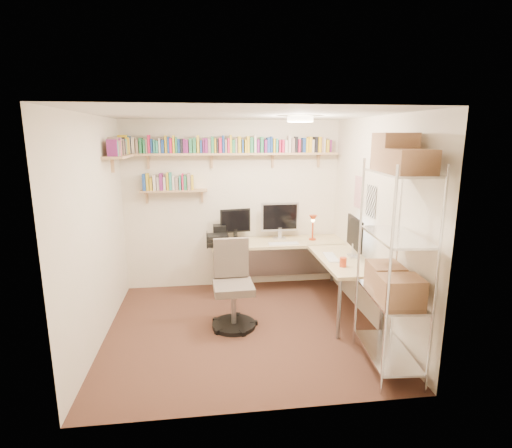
{
  "coord_description": "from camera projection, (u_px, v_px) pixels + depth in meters",
  "views": [
    {
      "loc": [
        -0.4,
        -4.42,
        2.28
      ],
      "look_at": [
        0.23,
        0.55,
        1.16
      ],
      "focal_mm": 28.0,
      "sensor_mm": 36.0,
      "label": 1
    }
  ],
  "objects": [
    {
      "name": "office_chair",
      "position": [
        233.0,
        291.0,
        4.82
      ],
      "size": [
        0.56,
        0.57,
        1.06
      ],
      "rotation": [
        0.0,
        0.0,
        0.04
      ],
      "color": "black",
      "rests_on": "ground"
    },
    {
      "name": "room_shell",
      "position": [
        242.0,
        202.0,
        4.49
      ],
      "size": [
        3.24,
        3.04,
        2.52
      ],
      "color": "beige",
      "rests_on": "ground"
    },
    {
      "name": "wire_rack",
      "position": [
        396.0,
        227.0,
        3.74
      ],
      "size": [
        0.51,
        0.92,
        2.3
      ],
      "rotation": [
        0.0,
        0.0,
        -0.09
      ],
      "color": "silver",
      "rests_on": "ground"
    },
    {
      "name": "ground",
      "position": [
        243.0,
        328.0,
        4.82
      ],
      "size": [
        3.2,
        3.2,
        0.0
      ],
      "primitive_type": "plane",
      "color": "#45261D",
      "rests_on": "ground"
    },
    {
      "name": "corner_desk",
      "position": [
        284.0,
        246.0,
        5.65
      ],
      "size": [
        2.03,
        1.92,
        1.31
      ],
      "color": "beige",
      "rests_on": "ground"
    },
    {
      "name": "wall_shelves",
      "position": [
        204.0,
        154.0,
        5.59
      ],
      "size": [
        3.12,
        1.09,
        0.8
      ],
      "color": "tan",
      "rests_on": "ground"
    }
  ]
}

